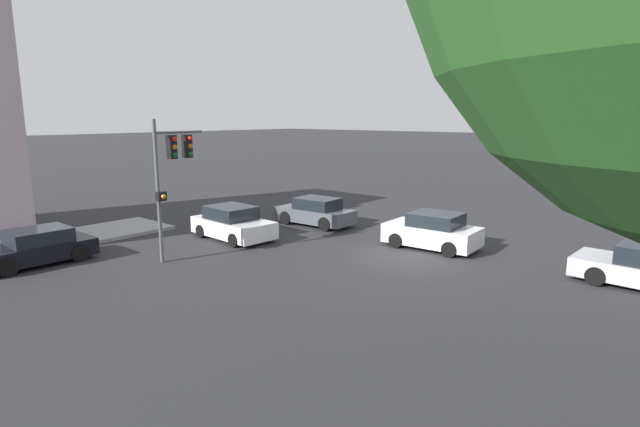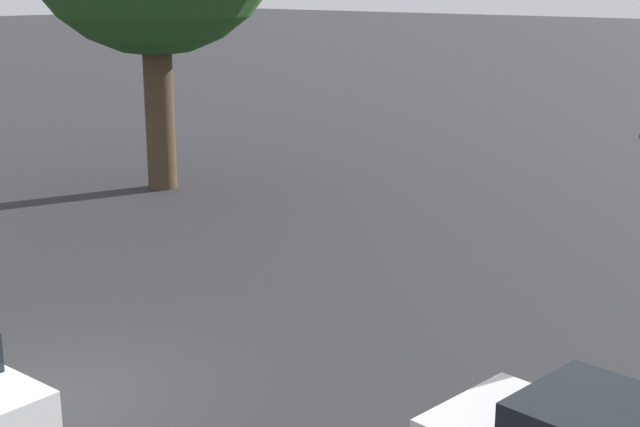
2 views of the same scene
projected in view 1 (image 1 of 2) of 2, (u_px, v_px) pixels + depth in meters
name	position (u px, v px, depth m)	size (l,w,h in m)	color
ground_plane	(402.00, 257.00, 19.87)	(300.00, 300.00, 0.00)	#28282B
traffic_signal	(172.00, 163.00, 18.93)	(0.65, 2.33, 5.41)	#515456
crossing_car_0	(233.00, 224.00, 22.74)	(4.13, 2.22, 1.49)	silver
crossing_car_1	(315.00, 212.00, 25.59)	(4.17, 2.04, 1.42)	#4C5156
crossing_car_3	(433.00, 231.00, 21.11)	(3.95, 2.20, 1.53)	silver
parked_car_0	(36.00, 247.00, 18.82)	(2.06, 4.02, 1.34)	black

